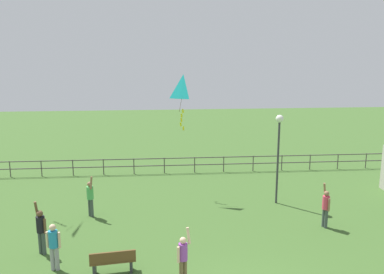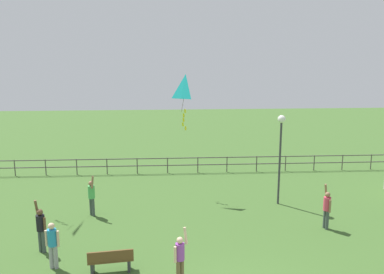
{
  "view_description": "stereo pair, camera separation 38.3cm",
  "coord_description": "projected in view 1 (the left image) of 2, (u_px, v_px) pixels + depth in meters",
  "views": [
    {
      "loc": [
        -2.44,
        -10.22,
        7.38
      ],
      "look_at": [
        -1.06,
        5.97,
        3.9
      ],
      "focal_mm": 39.58,
      "sensor_mm": 36.0,
      "label": 1
    },
    {
      "loc": [
        -2.06,
        -10.25,
        7.38
      ],
      "look_at": [
        -1.06,
        5.97,
        3.9
      ],
      "focal_mm": 39.58,
      "sensor_mm": 36.0,
      "label": 2
    }
  ],
  "objects": [
    {
      "name": "lamppost",
      "position": [
        279.0,
        139.0,
        19.73
      ],
      "size": [
        0.36,
        0.36,
        4.3
      ],
      "color": "#38383D",
      "rests_on": "ground_plane"
    },
    {
      "name": "park_bench",
      "position": [
        113.0,
        261.0,
        13.93
      ],
      "size": [
        1.54,
        0.6,
        0.85
      ],
      "color": "brown",
      "rests_on": "ground_plane"
    },
    {
      "name": "person_0",
      "position": [
        183.0,
        256.0,
        13.3
      ],
      "size": [
        0.47,
        0.34,
        1.84
      ],
      "color": "brown",
      "rests_on": "ground_plane"
    },
    {
      "name": "person_1",
      "position": [
        54.0,
        244.0,
        14.08
      ],
      "size": [
        0.49,
        0.3,
        1.64
      ],
      "color": "#99999E",
      "rests_on": "ground_plane"
    },
    {
      "name": "person_2",
      "position": [
        90.0,
        196.0,
        18.59
      ],
      "size": [
        0.37,
        0.46,
        1.89
      ],
      "color": "#3F4C47",
      "rests_on": "ground_plane"
    },
    {
      "name": "person_3",
      "position": [
        326.0,
        206.0,
        17.46
      ],
      "size": [
        0.29,
        0.5,
        1.86
      ],
      "color": "#3F4C47",
      "rests_on": "ground_plane"
    },
    {
      "name": "person_6",
      "position": [
        41.0,
        228.0,
        15.19
      ],
      "size": [
        0.46,
        0.4,
        1.96
      ],
      "color": "#3F4C47",
      "rests_on": "ground_plane"
    },
    {
      "name": "kite_3",
      "position": [
        183.0,
        89.0,
        20.94
      ],
      "size": [
        0.92,
        0.93,
        2.73
      ],
      "color": "#19B2B2"
    },
    {
      "name": "waterfront_railing",
      "position": [
        193.0,
        162.0,
        25.18
      ],
      "size": [
        36.04,
        0.06,
        0.95
      ],
      "color": "#4C4742",
      "rests_on": "ground_plane"
    }
  ]
}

